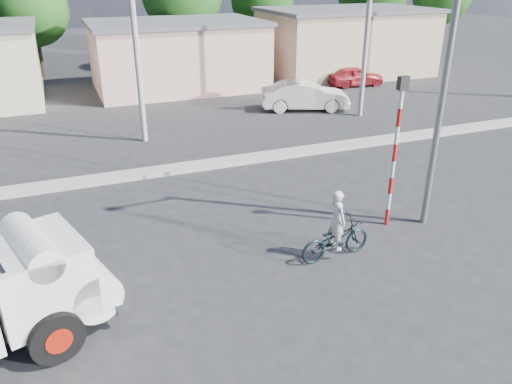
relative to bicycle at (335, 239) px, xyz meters
name	(u,v)px	position (x,y,z in m)	size (l,w,h in m)	color
ground_plane	(314,273)	(-0.84, -0.46, -0.53)	(120.00, 120.00, 0.00)	#28282A
median	(216,163)	(-0.84, 7.54, -0.45)	(40.00, 0.80, 0.16)	#99968E
bicycle	(335,239)	(0.00, 0.00, 0.00)	(0.70, 2.01, 1.05)	black
cyclist	(336,230)	(0.00, 0.00, 0.28)	(0.59, 0.38, 1.61)	silver
car_cream	(305,96)	(6.03, 13.63, 0.23)	(1.60, 4.60, 1.51)	beige
car_red	(355,76)	(11.71, 17.69, 0.09)	(1.46, 3.63, 1.24)	maroon
traffic_pole	(396,141)	(2.36, 1.04, 2.07)	(0.28, 0.18, 4.36)	red
streetlight	(444,52)	(3.30, 0.74, 4.44)	(2.34, 0.22, 9.00)	slate
building_row	(163,54)	(0.26, 21.54, 1.61)	(37.80, 7.30, 4.44)	beige
utility_poles	(256,39)	(2.41, 11.54, 3.54)	(35.40, 0.24, 8.00)	#99968E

